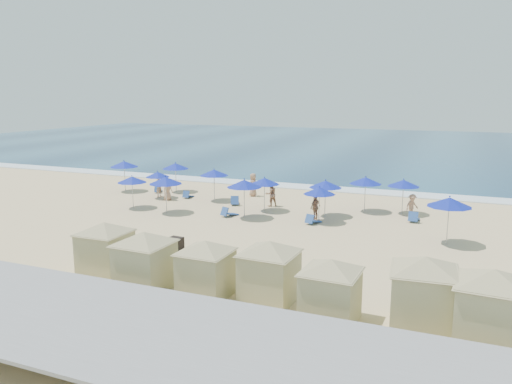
# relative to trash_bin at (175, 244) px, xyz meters

# --- Properties ---
(ground) EXTENTS (160.00, 160.00, 0.00)m
(ground) POSITION_rel_trash_bin_xyz_m (1.94, 4.88, -0.36)
(ground) COLOR #D3B885
(ground) RESTS_ON ground
(ocean) EXTENTS (160.00, 80.00, 0.06)m
(ocean) POSITION_rel_trash_bin_xyz_m (1.94, 59.88, -0.33)
(ocean) COLOR navy
(ocean) RESTS_ON ground
(surf_line) EXTENTS (160.00, 2.50, 0.08)m
(surf_line) POSITION_rel_trash_bin_xyz_m (1.94, 20.38, -0.32)
(surf_line) COLOR white
(surf_line) RESTS_ON ground
(seawall) EXTENTS (160.00, 6.10, 1.22)m
(seawall) POSITION_rel_trash_bin_xyz_m (1.94, -8.62, 0.29)
(seawall) COLOR gray
(seawall) RESTS_ON ground
(trash_bin) EXTENTS (0.77, 0.77, 0.71)m
(trash_bin) POSITION_rel_trash_bin_xyz_m (0.00, 0.00, 0.00)
(trash_bin) COLOR black
(trash_bin) RESTS_ON ground
(cabana_0) EXTENTS (4.30, 4.30, 2.70)m
(cabana_0) POSITION_rel_trash_bin_xyz_m (-1.11, -4.18, 1.19)
(cabana_0) COLOR tan
(cabana_0) RESTS_ON ground
(cabana_1) EXTENTS (4.43, 4.43, 2.78)m
(cabana_1) POSITION_rel_trash_bin_xyz_m (1.66, -5.04, 1.23)
(cabana_1) COLOR tan
(cabana_1) RESTS_ON ground
(cabana_2) EXTENTS (4.14, 4.14, 2.60)m
(cabana_2) POSITION_rel_trash_bin_xyz_m (4.38, -4.71, 1.13)
(cabana_2) COLOR tan
(cabana_2) RESTS_ON ground
(cabana_3) EXTENTS (4.36, 4.36, 2.74)m
(cabana_3) POSITION_rel_trash_bin_xyz_m (6.95, -4.17, 1.21)
(cabana_3) COLOR tan
(cabana_3) RESTS_ON ground
(cabana_4) EXTENTS (4.15, 4.15, 2.61)m
(cabana_4) POSITION_rel_trash_bin_xyz_m (9.65, -5.06, 1.14)
(cabana_4) COLOR tan
(cabana_4) RESTS_ON ground
(cabana_5) EXTENTS (4.63, 4.63, 2.91)m
(cabana_5) POSITION_rel_trash_bin_xyz_m (12.78, -4.33, 1.31)
(cabana_5) COLOR tan
(cabana_5) RESTS_ON ground
(cabana_6) EXTENTS (4.62, 4.62, 2.91)m
(cabana_6) POSITION_rel_trash_bin_xyz_m (14.92, -4.81, 1.31)
(cabana_6) COLOR tan
(cabana_6) RESTS_ON ground
(umbrella_0) EXTENTS (1.92, 1.92, 2.19)m
(umbrella_0) POSITION_rel_trash_bin_xyz_m (-8.59, 11.44, 1.54)
(umbrella_0) COLOR #A5A8AD
(umbrella_0) RESTS_ON ground
(umbrella_1) EXTENTS (2.13, 2.13, 2.42)m
(umbrella_1) POSITION_rel_trash_bin_xyz_m (-8.29, 7.69, 1.74)
(umbrella_1) COLOR #A5A8AD
(umbrella_1) RESTS_ON ground
(umbrella_2) EXTENTS (2.24, 2.24, 2.55)m
(umbrella_2) POSITION_rel_trash_bin_xyz_m (-8.66, 14.26, 1.85)
(umbrella_2) COLOR #A5A8AD
(umbrella_2) RESTS_ON ground
(umbrella_3) EXTENTS (2.32, 2.32, 2.64)m
(umbrella_3) POSITION_rel_trash_bin_xyz_m (-5.21, 7.34, 1.93)
(umbrella_3) COLOR #A5A8AD
(umbrella_3) RESTS_ON ground
(umbrella_4) EXTENTS (2.24, 2.24, 2.55)m
(umbrella_4) POSITION_rel_trash_bin_xyz_m (-3.97, 12.26, 1.85)
(umbrella_4) COLOR #A5A8AD
(umbrella_4) RESTS_ON ground
(umbrella_5) EXTENTS (2.17, 2.17, 2.47)m
(umbrella_5) POSITION_rel_trash_bin_xyz_m (0.93, 10.51, 1.78)
(umbrella_5) COLOR #A5A8AD
(umbrella_5) RESTS_ON ground
(umbrella_6) EXTENTS (2.36, 2.36, 2.69)m
(umbrella_6) POSITION_rel_trash_bin_xyz_m (0.44, 8.08, 1.97)
(umbrella_6) COLOR #A5A8AD
(umbrella_6) RESTS_ON ground
(umbrella_7) EXTENTS (2.24, 2.24, 2.55)m
(umbrella_7) POSITION_rel_trash_bin_xyz_m (5.33, 10.60, 1.85)
(umbrella_7) COLOR #A5A8AD
(umbrella_7) RESTS_ON ground
(umbrella_8) EXTENTS (2.10, 2.10, 2.39)m
(umbrella_8) POSITION_rel_trash_bin_xyz_m (5.39, 8.84, 1.71)
(umbrella_8) COLOR #A5A8AD
(umbrella_8) RESTS_ON ground
(umbrella_9) EXTENTS (2.26, 2.26, 2.57)m
(umbrella_9) POSITION_rel_trash_bin_xyz_m (7.58, 12.98, 1.87)
(umbrella_9) COLOR #A5A8AD
(umbrella_9) RESTS_ON ground
(umbrella_10) EXTENTS (2.18, 2.18, 2.49)m
(umbrella_10) POSITION_rel_trash_bin_xyz_m (10.12, 13.32, 1.80)
(umbrella_10) COLOR #A5A8AD
(umbrella_10) RESTS_ON ground
(umbrella_11) EXTENTS (2.41, 2.41, 2.74)m
(umbrella_11) POSITION_rel_trash_bin_xyz_m (13.24, 6.85, 2.02)
(umbrella_11) COLOR #A5A8AD
(umbrella_11) RESTS_ON ground
(umbrella_12) EXTENTS (2.38, 2.38, 2.71)m
(umbrella_12) POSITION_rel_trash_bin_xyz_m (-12.82, 12.78, 1.99)
(umbrella_12) COLOR #A5A8AD
(umbrella_12) RESTS_ON ground
(beach_chair_0) EXTENTS (0.90, 1.24, 0.62)m
(beach_chair_0) POSITION_rel_trash_bin_xyz_m (-9.85, 13.31, -0.14)
(beach_chair_0) COLOR #294D97
(beach_chair_0) RESTS_ON ground
(beach_chair_1) EXTENTS (0.60, 1.21, 0.65)m
(beach_chair_1) POSITION_rel_trash_bin_xyz_m (-6.39, 12.30, -0.13)
(beach_chair_1) COLOR #294D97
(beach_chair_1) RESTS_ON ground
(beach_chair_2) EXTENTS (1.10, 1.49, 0.75)m
(beach_chair_2) POSITION_rel_trash_bin_xyz_m (-1.83, 11.46, -0.10)
(beach_chair_2) COLOR #294D97
(beach_chair_2) RESTS_ON ground
(beach_chair_3) EXTENTS (1.00, 1.39, 0.70)m
(beach_chair_3) POSITION_rel_trash_bin_xyz_m (-0.71, 7.97, -0.11)
(beach_chair_3) COLOR #294D97
(beach_chair_3) RESTS_ON ground
(beach_chair_4) EXTENTS (0.88, 1.36, 0.69)m
(beach_chair_4) POSITION_rel_trash_bin_xyz_m (5.13, 8.22, -0.12)
(beach_chair_4) COLOR #294D97
(beach_chair_4) RESTS_ON ground
(beach_chair_5) EXTENTS (0.66, 1.37, 0.74)m
(beach_chair_5) POSITION_rel_trash_bin_xyz_m (11.09, 11.29, -0.10)
(beach_chair_5) COLOR #294D97
(beach_chair_5) RESTS_ON ground
(beachgoer_0) EXTENTS (0.42, 0.64, 1.73)m
(beachgoer_0) POSITION_rel_trash_bin_xyz_m (-8.76, 11.85, 0.51)
(beachgoer_0) COLOR #A5785C
(beachgoer_0) RESTS_ON ground
(beachgoer_1) EXTENTS (1.12, 1.13, 1.84)m
(beachgoer_1) POSITION_rel_trash_bin_xyz_m (0.84, 12.06, 0.56)
(beachgoer_1) COLOR #A5785C
(beachgoer_1) RESTS_ON ground
(beachgoer_2) EXTENTS (0.74, 1.08, 1.71)m
(beachgoer_2) POSITION_rel_trash_bin_xyz_m (5.00, 9.35, 0.50)
(beachgoer_2) COLOR #A5785C
(beachgoer_2) RESTS_ON ground
(beachgoer_3) EXTENTS (1.09, 1.15, 1.56)m
(beachgoer_3) POSITION_rel_trash_bin_xyz_m (10.82, 12.65, 0.42)
(beachgoer_3) COLOR #A5785C
(beachgoer_3) RESTS_ON ground
(beachgoer_4) EXTENTS (0.91, 1.08, 1.87)m
(beachgoer_4) POSITION_rel_trash_bin_xyz_m (-1.86, 15.03, 0.58)
(beachgoer_4) COLOR #A5785C
(beachgoer_4) RESTS_ON ground
(beachgoer_5) EXTENTS (0.77, 0.96, 1.72)m
(beachgoer_5) POSITION_rel_trash_bin_xyz_m (-7.40, 10.97, 0.50)
(beachgoer_5) COLOR #A5785C
(beachgoer_5) RESTS_ON ground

